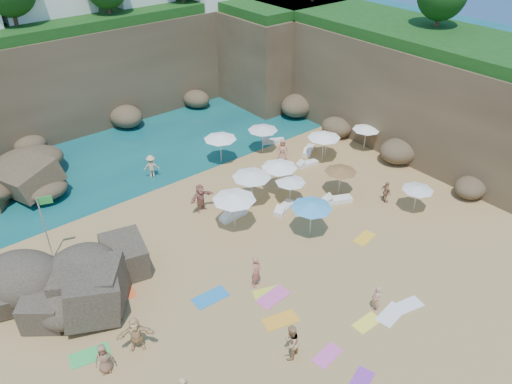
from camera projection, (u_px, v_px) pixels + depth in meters
ground at (262, 255)px, 28.40m from camera, size 120.00×120.00×0.00m
seawater at (64, 99)px, 48.01m from camera, size 120.00×120.00×0.00m
cliff_back at (98, 68)px, 43.65m from camera, size 44.00×8.00×8.00m
cliff_right at (376, 77)px, 41.55m from camera, size 8.00×30.00×8.00m
cliff_corner at (266, 49)px, 48.34m from camera, size 10.00×12.00×8.00m
rock_outcrop at (76, 292)px, 25.92m from camera, size 7.66×6.01×2.89m
flag_pole at (45, 220)px, 26.88m from camera, size 0.79×0.27×4.09m
parasol_0 at (252, 174)px, 31.72m from camera, size 2.54×2.54×2.40m
parasol_1 at (220, 137)px, 36.46m from camera, size 2.43×2.43×2.30m
parasol_2 at (279, 165)px, 32.96m from camera, size 2.41×2.41×2.28m
parasol_3 at (263, 128)px, 37.96m from camera, size 2.30×2.30×2.18m
parasol_4 at (324, 135)px, 36.68m from camera, size 2.41×2.41×2.28m
parasol_5 at (290, 180)px, 32.06m from camera, size 1.99×1.99×1.88m
parasol_6 at (341, 169)px, 32.88m from camera, size 2.17×2.17×2.05m
parasol_7 at (327, 135)px, 37.35m from camera, size 2.08×2.08×1.96m
parasol_8 at (367, 128)px, 38.33m from camera, size 2.15×2.15×2.03m
parasol_9 at (234, 197)px, 29.39m from camera, size 2.63×2.63×2.49m
parasol_10 at (312, 205)px, 28.93m from camera, size 2.46×2.46×2.33m
parasol_11 at (418, 188)px, 31.26m from camera, size 1.99×1.99×1.88m
lounger_0 at (234, 215)px, 31.48m from camera, size 1.90×0.72×0.29m
lounger_1 at (273, 141)px, 40.21m from camera, size 1.87×1.35×0.28m
lounger_2 at (309, 150)px, 38.88m from camera, size 1.82×1.46×0.28m
lounger_3 at (307, 164)px, 37.08m from camera, size 1.75×0.83×0.26m
lounger_4 at (337, 200)px, 32.96m from camera, size 2.07×1.43×0.31m
lounger_5 at (284, 208)px, 32.18m from camera, size 1.94×1.21×0.29m
towel_1 at (327, 355)px, 22.50m from camera, size 1.53×0.89×0.03m
towel_2 at (281, 320)px, 24.27m from camera, size 1.89×1.28×0.03m
towel_3 at (90, 355)px, 22.50m from camera, size 1.94×1.26×0.03m
towel_4 at (367, 323)px, 24.14m from camera, size 1.47×0.74×0.03m
towel_5 at (391, 314)px, 24.59m from camera, size 1.77×1.08×0.03m
towel_6 at (361, 382)px, 21.34m from camera, size 1.65×1.18×0.03m
towel_7 at (118, 297)px, 25.62m from camera, size 1.89×1.17×0.03m
towel_8 at (211, 297)px, 25.58m from camera, size 1.87×1.00×0.03m
towel_9 at (273, 297)px, 25.60m from camera, size 1.84×1.04×0.03m
towel_10 at (365, 238)px, 29.75m from camera, size 1.62×1.02×0.03m
towel_11 at (91, 286)px, 26.25m from camera, size 2.02×1.33×0.03m
towel_12 at (269, 293)px, 25.85m from camera, size 1.79×1.33×0.03m
towel_13 at (408, 305)px, 25.11m from camera, size 1.68×1.10×0.03m
person_stand_1 at (291, 343)px, 21.95m from camera, size 1.10×0.97×1.88m
person_stand_2 at (151, 166)px, 35.29m from camera, size 1.19×0.93×1.72m
person_stand_3 at (386, 192)px, 32.61m from camera, size 0.58×0.97×1.55m
person_stand_4 at (282, 150)px, 37.26m from camera, size 0.97×0.91×1.78m
person_stand_5 at (201, 198)px, 31.72m from camera, size 1.80×0.67×1.90m
person_stand_6 at (377, 299)px, 24.43m from camera, size 0.42×0.59×1.52m
person_lie_2 at (106, 368)px, 21.70m from camera, size 1.19×1.71×0.41m
person_lie_3 at (138, 344)px, 22.75m from camera, size 2.31×2.37×0.48m
person_lie_4 at (256, 282)px, 26.24m from camera, size 1.28×1.95×0.44m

